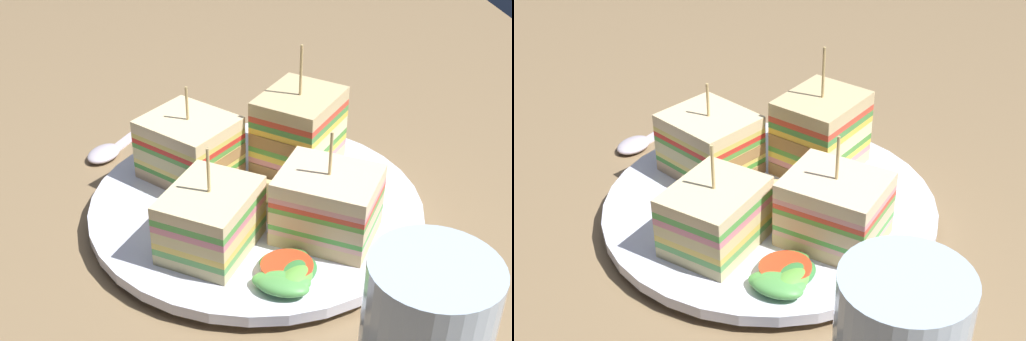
% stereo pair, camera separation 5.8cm
% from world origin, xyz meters
% --- Properties ---
extents(ground_plane, '(1.29, 0.89, 0.02)m').
position_xyz_m(ground_plane, '(0.00, 0.00, -0.01)').
color(ground_plane, olive).
extents(plate, '(0.28, 0.28, 0.02)m').
position_xyz_m(plate, '(0.00, 0.00, 0.01)').
color(plate, white).
rests_on(plate, ground_plane).
extents(sandwich_wedge_0, '(0.09, 0.09, 0.09)m').
position_xyz_m(sandwich_wedge_0, '(-0.06, 0.04, 0.04)').
color(sandwich_wedge_0, '#CEC082').
rests_on(sandwich_wedge_0, plate).
extents(sandwich_wedge_1, '(0.09, 0.10, 0.09)m').
position_xyz_m(sandwich_wedge_1, '(-0.05, -0.05, 0.04)').
color(sandwich_wedge_1, '#DDB77C').
rests_on(sandwich_wedge_1, plate).
extents(sandwich_wedge_2, '(0.10, 0.09, 0.12)m').
position_xyz_m(sandwich_wedge_2, '(0.05, -0.05, 0.05)').
color(sandwich_wedge_2, beige).
rests_on(sandwich_wedge_2, plate).
extents(sandwich_wedge_3, '(0.10, 0.10, 0.09)m').
position_xyz_m(sandwich_wedge_3, '(0.05, 0.05, 0.04)').
color(sandwich_wedge_3, '#E1B682').
rests_on(sandwich_wedge_3, plate).
extents(chip_pile, '(0.06, 0.07, 0.02)m').
position_xyz_m(chip_pile, '(-0.01, 0.01, 0.02)').
color(chip_pile, '#DCB562').
rests_on(chip_pile, plate).
extents(salad_garnish, '(0.06, 0.06, 0.01)m').
position_xyz_m(salad_garnish, '(-0.11, -0.01, 0.02)').
color(salad_garnish, '#55A34D').
rests_on(salad_garnish, plate).
extents(spoon, '(0.14, 0.11, 0.01)m').
position_xyz_m(spoon, '(0.14, 0.12, 0.00)').
color(spoon, silver).
rests_on(spoon, ground_plane).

